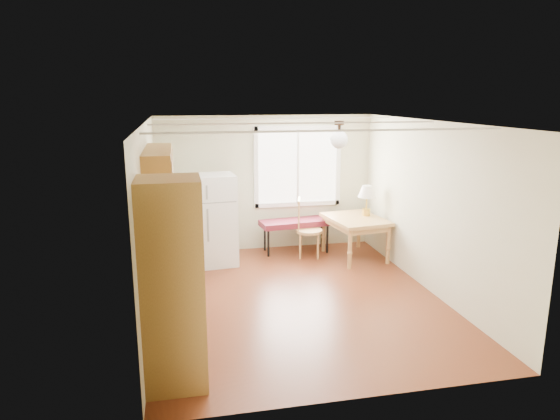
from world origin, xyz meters
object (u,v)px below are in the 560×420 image
object	(u,v)px
bench	(296,223)
refrigerator	(216,220)
chair	(304,224)
dining_table	(355,223)

from	to	relation	value
bench	refrigerator	bearing A→B (deg)	-172.57
chair	refrigerator	bearing A→B (deg)	-161.94
refrigerator	chair	bearing A→B (deg)	-2.62
refrigerator	dining_table	xyz separation A→B (m)	(2.45, -0.16, -0.15)
chair	dining_table	bearing A→B (deg)	0.34
refrigerator	bench	distance (m)	1.56
dining_table	chair	world-z (taller)	chair
dining_table	chair	size ratio (longest dim) A/B	1.22
dining_table	chair	xyz separation A→B (m)	(-0.88, 0.23, -0.02)
bench	chair	world-z (taller)	chair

